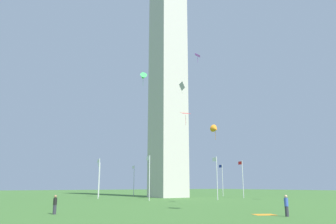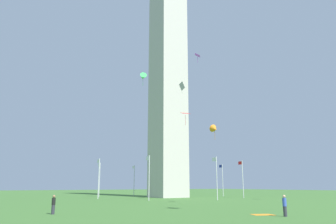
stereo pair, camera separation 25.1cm
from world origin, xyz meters
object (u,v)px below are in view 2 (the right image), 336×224
object	(u,v)px
flagpole_se	(149,175)
flagpole_sw	(242,177)
obelisk_monument	(168,65)
flagpole_ne	(99,178)
person_blue_shirt	(285,206)
person_black_shirt	(53,205)
kite_purple_diamond	(197,55)
flagpole_n	(134,179)
kite_green_delta	(143,77)
flagpole_w	(222,178)
flagpole_nw	(180,179)
kite_orange_delta	(215,129)
flagpole_e	(99,176)
flagpole_s	(216,176)
picnic_blanket_near_first_person	(263,215)
kite_red_diamond	(185,114)

from	to	relation	value
flagpole_se	flagpole_sw	size ratio (longest dim) A/B	1.00
obelisk_monument	flagpole_se	world-z (taller)	obelisk_monument
flagpole_ne	person_blue_shirt	world-z (taller)	flagpole_ne
flagpole_se	flagpole_sw	xyz separation A→B (m)	(-0.00, -21.91, 0.00)
person_black_shirt	kite_purple_diamond	size ratio (longest dim) A/B	0.82
flagpole_n	flagpole_ne	world-z (taller)	same
obelisk_monument	kite_green_delta	bearing A→B (deg)	113.65
flagpole_sw	flagpole_w	xyz separation A→B (m)	(10.96, -4.54, 0.00)
flagpole_se	person_black_shirt	world-z (taller)	flagpole_se
obelisk_monument	flagpole_w	xyz separation A→B (m)	(0.06, -15.49, -25.38)
flagpole_w	kite_green_delta	distance (m)	31.33
obelisk_monument	flagpole_nw	bearing A→B (deg)	-44.83
flagpole_se	kite_orange_delta	world-z (taller)	kite_orange_delta
flagpole_nw	kite_purple_diamond	xyz separation A→B (m)	(-19.46, 9.05, 25.14)
flagpole_n	flagpole_nw	xyz separation A→B (m)	(-4.54, -10.96, 0.00)
flagpole_e	flagpole_sw	xyz separation A→B (m)	(-10.96, -26.45, 0.00)
flagpole_e	flagpole_nw	bearing A→B (deg)	-67.50
kite_orange_delta	flagpole_w	bearing A→B (deg)	-43.75
flagpole_w	kite_green_delta	xyz separation A→B (m)	(-3.78, 23.98, 19.80)
flagpole_ne	flagpole_sw	xyz separation A→B (m)	(-21.91, -21.91, 0.00)
flagpole_nw	flagpole_s	bearing A→B (deg)	157.50
flagpole_e	picnic_blanket_near_first_person	distance (m)	39.79
kite_orange_delta	picnic_blanket_near_first_person	xyz separation A→B (m)	(-14.44, 7.56, -10.18)
kite_orange_delta	flagpole_s	bearing A→B (deg)	-41.63
flagpole_sw	person_blue_shirt	size ratio (longest dim) A/B	4.36
kite_purple_diamond	flagpole_s	bearing A→B (deg)	164.76
flagpole_se	person_blue_shirt	size ratio (longest dim) A/B	4.36
flagpole_nw	person_black_shirt	xyz separation A→B (m)	(-40.28, 42.09, -3.29)
obelisk_monument	kite_green_delta	xyz separation A→B (m)	(-3.72, 8.48, -5.58)
flagpole_se	kite_orange_delta	bearing A→B (deg)	-170.46
flagpole_w	person_blue_shirt	xyz separation A→B (m)	(-41.81, 31.47, -3.25)
flagpole_sw	flagpole_se	bearing A→B (deg)	90.00
obelisk_monument	kite_purple_diamond	size ratio (longest dim) A/B	29.64
flagpole_sw	kite_purple_diamond	size ratio (longest dim) A/B	3.74
kite_orange_delta	picnic_blanket_near_first_person	world-z (taller)	kite_orange_delta
flagpole_sw	person_blue_shirt	bearing A→B (deg)	138.88
flagpole_s	flagpole_sw	distance (m)	11.86
flagpole_ne	flagpole_se	size ratio (longest dim) A/B	1.00
flagpole_n	flagpole_s	world-z (taller)	same
flagpole_sw	flagpole_w	world-z (taller)	same
flagpole_ne	flagpole_e	distance (m)	11.86
flagpole_nw	kite_purple_diamond	bearing A→B (deg)	155.06
flagpole_n	person_black_shirt	distance (m)	54.67
obelisk_monument	kite_red_diamond	world-z (taller)	obelisk_monument
flagpole_nw	kite_red_diamond	bearing A→B (deg)	146.83
obelisk_monument	kite_purple_diamond	xyz separation A→B (m)	(-8.44, -1.90, -0.24)
person_black_shirt	flagpole_s	bearing A→B (deg)	-1.82
flagpole_s	person_black_shirt	distance (m)	34.22
obelisk_monument	flagpole_nw	distance (m)	29.76
person_blue_shirt	obelisk_monument	bearing A→B (deg)	-31.66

